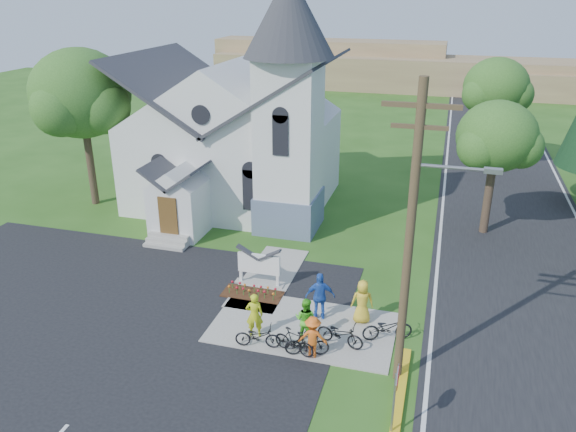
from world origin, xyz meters
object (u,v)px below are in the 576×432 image
(cyclist_1, at_px, (305,319))
(bike_3, at_px, (307,344))
(bike_0, at_px, (258,336))
(bike_1, at_px, (294,341))
(cyclist_0, at_px, (254,315))
(cyclist_2, at_px, (320,296))
(stop_sign, at_px, (396,386))
(cyclist_3, at_px, (313,337))
(cyclist_4, at_px, (362,301))
(church_sign, at_px, (259,264))
(bike_2, at_px, (340,334))
(bike_4, at_px, (387,328))
(utility_pole, at_px, (412,232))

(cyclist_1, height_order, bike_3, cyclist_1)
(bike_0, xyz_separation_m, bike_1, (1.37, 0.00, 0.04))
(cyclist_1, bearing_deg, bike_1, 89.47)
(cyclist_0, xyz_separation_m, cyclist_2, (2.08, 1.82, 0.10))
(stop_sign, relative_size, cyclist_2, 1.26)
(cyclist_2, distance_m, cyclist_3, 2.49)
(stop_sign, xyz_separation_m, cyclist_0, (-5.54, 3.65, -0.85))
(stop_sign, height_order, cyclist_4, stop_sign)
(church_sign, distance_m, bike_2, 5.55)
(church_sign, bearing_deg, cyclist_1, -49.15)
(cyclist_4, bearing_deg, bike_1, 40.00)
(bike_1, height_order, bike_3, bike_1)
(church_sign, height_order, cyclist_4, cyclist_4)
(bike_0, xyz_separation_m, bike_2, (2.85, 0.92, 0.03))
(bike_4, bearing_deg, bike_2, 95.13)
(bike_1, bearing_deg, bike_3, -73.26)
(cyclist_2, distance_m, bike_4, 2.85)
(bike_0, bearing_deg, bike_1, -99.37)
(bike_2, height_order, cyclist_3, cyclist_3)
(stop_sign, bearing_deg, bike_4, 98.76)
(bike_3, bearing_deg, church_sign, 20.85)
(bike_1, distance_m, cyclist_4, 3.37)
(church_sign, bearing_deg, bike_2, -39.00)
(church_sign, height_order, cyclist_1, cyclist_1)
(cyclist_1, bearing_deg, bike_0, 41.17)
(bike_1, xyz_separation_m, cyclist_4, (1.99, 2.70, 0.40))
(bike_2, bearing_deg, church_sign, 63.00)
(bike_2, relative_size, bike_3, 1.13)
(utility_pole, height_order, bike_3, utility_pole)
(stop_sign, xyz_separation_m, cyclist_1, (-3.66, 3.96, -0.89))
(utility_pole, distance_m, bike_0, 7.10)
(cyclist_1, relative_size, cyclist_3, 1.06)
(bike_0, height_order, cyclist_2, cyclist_2)
(bike_1, xyz_separation_m, cyclist_3, (0.67, 0.00, 0.31))
(cyclist_1, height_order, bike_1, cyclist_1)
(bike_2, xyz_separation_m, cyclist_3, (-0.81, -0.92, 0.32))
(stop_sign, bearing_deg, cyclist_0, 146.61)
(bike_2, height_order, bike_3, bike_3)
(stop_sign, xyz_separation_m, bike_2, (-2.34, 3.92, -1.26))
(cyclist_3, bearing_deg, cyclist_0, -24.16)
(stop_sign, distance_m, bike_1, 5.02)
(cyclist_0, relative_size, cyclist_1, 1.05)
(bike_2, height_order, cyclist_4, cyclist_4)
(cyclist_0, height_order, bike_2, cyclist_0)
(cyclist_4, bearing_deg, cyclist_0, 15.32)
(cyclist_4, relative_size, bike_4, 0.94)
(stop_sign, bearing_deg, cyclist_2, 122.30)
(stop_sign, bearing_deg, bike_2, 120.83)
(cyclist_1, xyz_separation_m, bike_4, (2.93, 0.80, -0.35))
(cyclist_1, relative_size, cyclist_2, 0.86)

